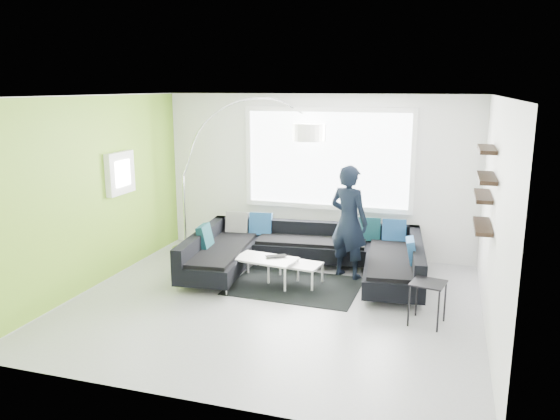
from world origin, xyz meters
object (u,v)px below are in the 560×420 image
Objects in this scene: sectional_sofa at (305,256)px; laptop at (277,257)px; arc_lamp at (183,176)px; coffee_table at (280,271)px; side_table at (427,303)px; person at (349,222)px.

laptop is at bearing -139.30° from sectional_sofa.
sectional_sofa is at bearing -28.86° from arc_lamp.
coffee_table is at bearing -133.65° from sectional_sofa.
coffee_table is 2.14× the size of side_table.
arc_lamp is (-2.14, 1.10, 1.18)m from coffee_table.
sectional_sofa is 2.12× the size of person.
side_table is 0.31× the size of person.
arc_lamp reaches higher than coffee_table.
side_table is 2.41m from laptop.
coffee_table is at bearing 55.30° from person.
person reaches higher than side_table.
laptop is at bearing 53.44° from person.
sectional_sofa is 2.74m from arc_lamp.
sectional_sofa is 9.74× the size of laptop.
coffee_table is at bearing -39.35° from arc_lamp.
coffee_table is 3.06× the size of laptop.
laptop is at bearing 158.96° from side_table.
sectional_sofa is 2.26m from side_table.
laptop is at bearing -179.22° from coffee_table.
side_table reaches higher than laptop.
sectional_sofa is 0.49m from coffee_table.
arc_lamp is 7.14× the size of laptop.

